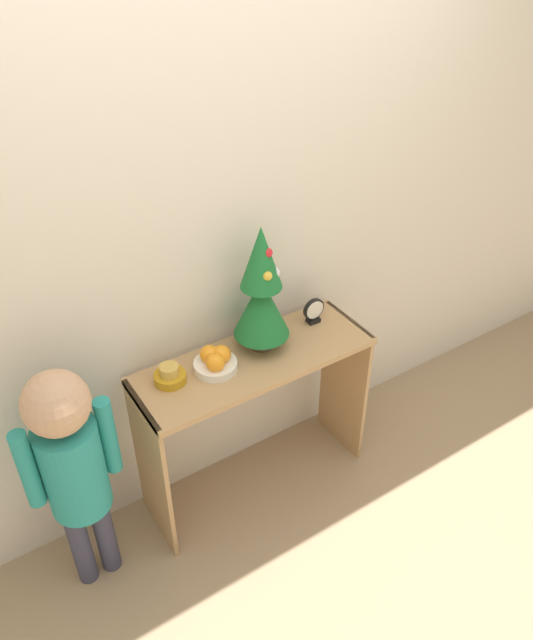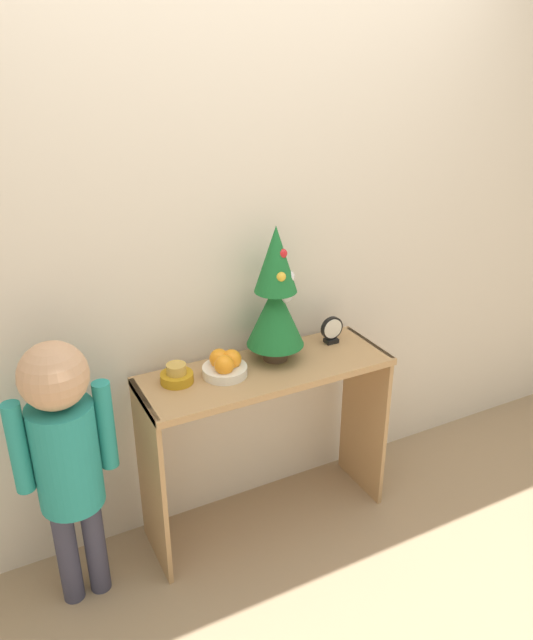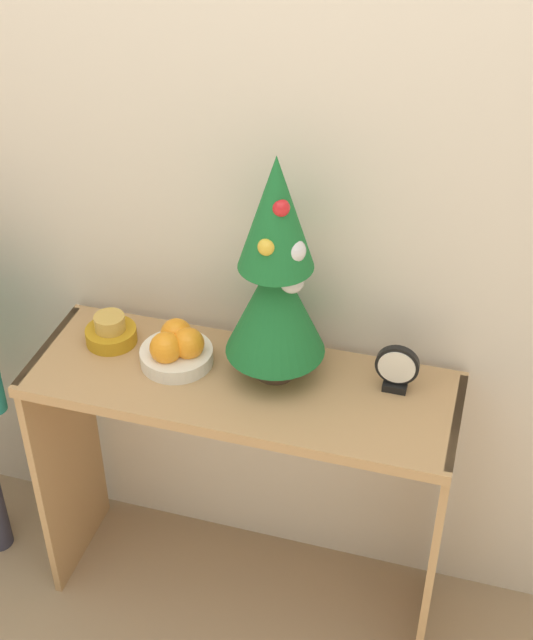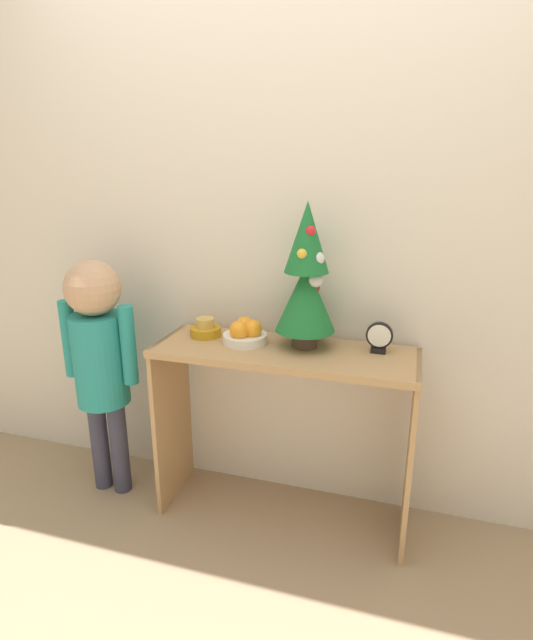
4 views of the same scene
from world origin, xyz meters
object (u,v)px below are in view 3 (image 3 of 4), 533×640
at_px(fruit_bowl, 177,348).
at_px(desk_clock, 397,369).
at_px(mini_tree, 276,275).
at_px(singing_bowl, 111,332).

relative_size(fruit_bowl, desk_clock, 1.46).
bearing_deg(mini_tree, singing_bowl, 179.54).
bearing_deg(mini_tree, desk_clock, 3.73).
relative_size(mini_tree, desk_clock, 4.66).
relative_size(mini_tree, singing_bowl, 4.43).
xyz_separation_m(fruit_bowl, desk_clock, (0.54, 0.05, 0.02)).
bearing_deg(mini_tree, fruit_bowl, -173.20).
xyz_separation_m(fruit_bowl, singing_bowl, (-0.20, 0.03, -0.01)).
relative_size(singing_bowl, desk_clock, 1.05).
bearing_deg(desk_clock, singing_bowl, -178.78).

